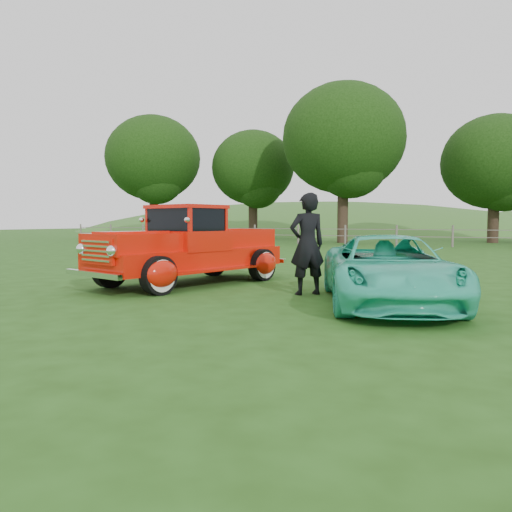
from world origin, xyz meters
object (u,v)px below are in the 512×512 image
at_px(tree_mid_west, 253,168).
at_px(tree_near_east, 495,162).
at_px(red_pickup, 189,249).
at_px(man, 307,244).
at_px(tree_far_west, 153,158).
at_px(teal_sedan, 388,270).
at_px(tree_near_west, 344,139).

height_order(tree_mid_west, tree_near_east, tree_mid_west).
distance_m(tree_mid_west, red_pickup, 28.33).
relative_size(tree_near_east, man, 4.23).
bearing_deg(tree_mid_west, tree_near_east, 3.37).
distance_m(tree_mid_west, man, 29.88).
distance_m(tree_far_west, man, 32.94).
bearing_deg(teal_sedan, man, 141.03).
relative_size(tree_near_west, red_pickup, 1.98).
bearing_deg(tree_far_west, tree_mid_west, 14.04).
bearing_deg(tree_near_west, man, -76.17).
xyz_separation_m(tree_near_west, teal_sedan, (7.34, -23.72, -6.20)).
distance_m(red_pickup, man, 2.99).
bearing_deg(tree_mid_west, tree_far_west, -165.96).
distance_m(teal_sedan, man, 1.78).
height_order(tree_near_east, man, tree_near_east).
bearing_deg(tree_far_west, red_pickup, -51.74).
xyz_separation_m(tree_far_west, teal_sedan, (23.34, -24.72, -5.89)).
distance_m(tree_far_west, tree_mid_west, 8.30).
xyz_separation_m(tree_near_west, man, (5.70, -23.16, -5.81)).
distance_m(tree_near_east, man, 27.69).
xyz_separation_m(red_pickup, man, (2.95, -0.39, 0.19)).
bearing_deg(tree_near_east, man, -96.93).
bearing_deg(tree_far_west, teal_sedan, -46.64).
bearing_deg(red_pickup, tree_mid_west, 127.99).
bearing_deg(red_pickup, tree_near_east, 92.21).
bearing_deg(teal_sedan, red_pickup, 148.21).
height_order(tree_near_west, tree_near_east, tree_near_west).
height_order(tree_far_west, man, tree_far_west).
height_order(teal_sedan, man, man).
height_order(tree_near_west, red_pickup, tree_near_west).
bearing_deg(tree_near_west, tree_mid_west, 159.44).
relative_size(tree_far_west, red_pickup, 1.89).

